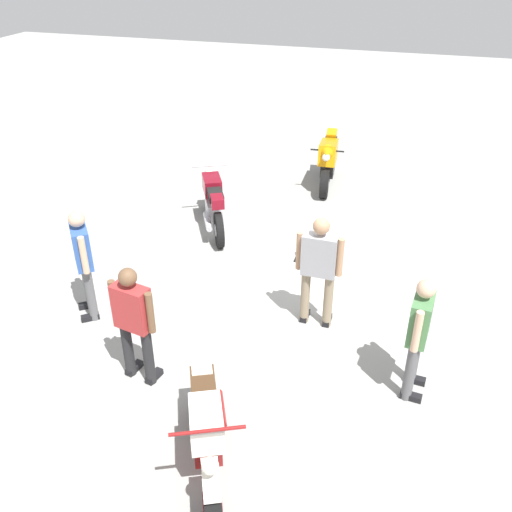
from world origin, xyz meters
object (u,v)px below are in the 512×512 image
person_in_green_shirt (418,331)px  traffic_cone (307,245)px  person_in_blue_shirt (83,258)px  person_in_gray_shirt (319,266)px  motorcycle_cream_vintage (207,432)px  person_in_red_shirt (134,319)px  motorcycle_orange_sportbike (328,160)px  motorcycle_maroon_cruiser (213,203)px

person_in_green_shirt → traffic_cone: person_in_green_shirt is taller
person_in_blue_shirt → person_in_gray_shirt: (-0.73, 3.22, 0.01)m
motorcycle_cream_vintage → person_in_red_shirt: size_ratio=1.12×
motorcycle_cream_vintage → traffic_cone: (-4.52, 0.06, -0.23)m
motorcycle_orange_sportbike → traffic_cone: 3.30m
motorcycle_maroon_cruiser → person_in_blue_shirt: 3.21m
motorcycle_cream_vintage → person_in_gray_shirt: (-2.78, 0.58, 0.48)m
person_in_blue_shirt → person_in_gray_shirt: person_in_gray_shirt is taller
person_in_blue_shirt → person_in_red_shirt: (1.05, 1.33, -0.03)m
motorcycle_cream_vintage → person_in_green_shirt: person_in_green_shirt is taller
person_in_gray_shirt → motorcycle_cream_vintage: bearing=169.7°
motorcycle_cream_vintage → person_in_gray_shirt: person_in_gray_shirt is taller
person_in_gray_shirt → motorcycle_maroon_cruiser: bearing=47.6°
person_in_blue_shirt → person_in_gray_shirt: size_ratio=0.99×
motorcycle_maroon_cruiser → person_in_gray_shirt: 3.43m
motorcycle_orange_sportbike → motorcycle_maroon_cruiser: 3.13m
motorcycle_orange_sportbike → motorcycle_maroon_cruiser: motorcycle_orange_sportbike is taller
motorcycle_maroon_cruiser → person_in_blue_shirt: bearing=138.2°
motorcycle_cream_vintage → person_in_red_shirt: bearing=-152.4°
person_in_green_shirt → motorcycle_maroon_cruiser: bearing=144.4°
person_in_green_shirt → person_in_red_shirt: (0.78, -3.28, 0.02)m
person_in_blue_shirt → traffic_cone: size_ratio=3.16×
person_in_blue_shirt → person_in_red_shirt: size_ratio=1.03×
motorcycle_cream_vintage → motorcycle_maroon_cruiser: (-5.14, -1.87, 0.03)m
motorcycle_cream_vintage → motorcycle_maroon_cruiser: 5.47m
person_in_green_shirt → person_in_gray_shirt: bearing=149.9°
person_in_green_shirt → person_in_gray_shirt: (-1.00, -1.39, 0.06)m
motorcycle_cream_vintage → person_in_red_shirt: 1.71m
person_in_red_shirt → person_in_green_shirt: bearing=-65.3°
motorcycle_orange_sportbike → person_in_green_shirt: person_in_green_shirt is taller
motorcycle_cream_vintage → person_in_gray_shirt: size_ratio=1.08×
motorcycle_orange_sportbike → person_in_gray_shirt: bearing=3.5°
motorcycle_cream_vintage → motorcycle_maroon_cruiser: size_ratio=0.96×
motorcycle_maroon_cruiser → person_in_gray_shirt: person_in_gray_shirt is taller
motorcycle_maroon_cruiser → person_in_red_shirt: 4.19m
person_in_gray_shirt → person_in_green_shirt: bearing=-124.3°
motorcycle_cream_vintage → person_in_red_shirt: (-1.00, -1.31, 0.44)m
person_in_green_shirt → traffic_cone: bearing=130.4°
motorcycle_orange_sportbike → motorcycle_cream_vintage: bearing=-3.9°
motorcycle_orange_sportbike → person_in_gray_shirt: 5.09m
person_in_red_shirt → person_in_gray_shirt: size_ratio=0.96×
motorcycle_orange_sportbike → motorcycle_cream_vintage: motorcycle_orange_sportbike is taller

